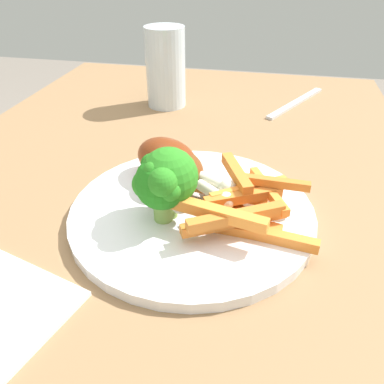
% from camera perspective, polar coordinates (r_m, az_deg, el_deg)
% --- Properties ---
extents(dining_table, '(0.95, 0.66, 0.73)m').
position_cam_1_polar(dining_table, '(0.57, -3.39, -9.07)').
color(dining_table, '#8E6B47').
rests_on(dining_table, ground_plane).
extents(dinner_plate, '(0.26, 0.26, 0.01)m').
position_cam_1_polar(dinner_plate, '(0.42, -0.00, -2.98)').
color(dinner_plate, white).
rests_on(dinner_plate, dining_table).
extents(broccoli_floret_front, '(0.07, 0.06, 0.08)m').
position_cam_1_polar(broccoli_floret_front, '(0.37, -3.94, 1.95)').
color(broccoli_floret_front, '#80A949').
rests_on(broccoli_floret_front, dinner_plate).
extents(broccoli_floret_middle, '(0.06, 0.05, 0.07)m').
position_cam_1_polar(broccoli_floret_middle, '(0.38, -4.64, 1.54)').
color(broccoli_floret_middle, '#84AF50').
rests_on(broccoli_floret_middle, dinner_plate).
extents(carrot_fries_pile, '(0.13, 0.15, 0.04)m').
position_cam_1_polar(carrot_fries_pile, '(0.39, 7.26, -2.10)').
color(carrot_fries_pile, orange).
rests_on(carrot_fries_pile, dinner_plate).
extents(chicken_drumstick_near, '(0.10, 0.14, 0.05)m').
position_cam_1_polar(chicken_drumstick_near, '(0.45, -3.34, 4.65)').
color(chicken_drumstick_near, '#541C0B').
rests_on(chicken_drumstick_near, dinner_plate).
extents(chicken_drumstick_far, '(0.11, 0.13, 0.04)m').
position_cam_1_polar(chicken_drumstick_far, '(0.44, -2.33, 3.49)').
color(chicken_drumstick_far, '#4D200C').
rests_on(chicken_drumstick_far, dinner_plate).
extents(chicken_drumstick_extra, '(0.11, 0.07, 0.05)m').
position_cam_1_polar(chicken_drumstick_extra, '(0.43, -2.76, 3.13)').
color(chicken_drumstick_extra, '#5F1F0D').
rests_on(chicken_drumstick_extra, dinner_plate).
extents(fork, '(0.17, 0.10, 0.00)m').
position_cam_1_polar(fork, '(0.74, 15.23, 12.73)').
color(fork, silver).
rests_on(fork, dining_table).
extents(water_glass, '(0.07, 0.07, 0.13)m').
position_cam_1_polar(water_glass, '(0.69, -3.95, 18.02)').
color(water_glass, silver).
rests_on(water_glass, dining_table).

